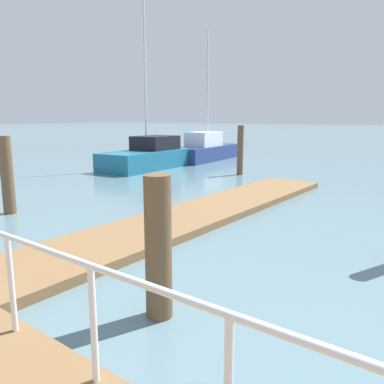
# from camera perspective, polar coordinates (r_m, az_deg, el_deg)

# --- Properties ---
(floating_dock) EXTENTS (13.04, 2.00, 0.18)m
(floating_dock) POSITION_cam_1_polar(r_m,az_deg,el_deg) (10.28, 0.73, -3.37)
(floating_dock) COLOR olive
(floating_dock) RESTS_ON ground_plane
(dock_piling_1) EXTENTS (0.36, 0.36, 1.93)m
(dock_piling_1) POSITION_cam_1_polar(r_m,az_deg,el_deg) (5.09, -5.00, -8.22)
(dock_piling_1) COLOR brown
(dock_piling_1) RESTS_ON ground_plane
(dock_piling_2) EXTENTS (0.34, 0.34, 2.16)m
(dock_piling_2) POSITION_cam_1_polar(r_m,az_deg,el_deg) (11.75, -25.72, 2.25)
(dock_piling_2) COLOR brown
(dock_piling_2) RESTS_ON ground_plane
(dock_piling_5) EXTENTS (0.29, 0.29, 2.29)m
(dock_piling_5) POSITION_cam_1_polar(r_m,az_deg,el_deg) (18.14, 7.16, 6.15)
(dock_piling_5) COLOR brown
(dock_piling_5) RESTS_ON ground_plane
(moored_boat_0) EXTENTS (5.69, 2.67, 8.53)m
(moored_boat_0) POSITION_cam_1_polar(r_m,az_deg,el_deg) (20.50, -6.44, 5.39)
(moored_boat_0) COLOR #1E6B8C
(moored_boat_0) RESTS_ON ground_plane
(moored_boat_1) EXTENTS (6.22, 2.47, 7.81)m
(moored_boat_1) POSITION_cam_1_polar(r_m,az_deg,el_deg) (24.37, 2.12, 6.36)
(moored_boat_1) COLOR navy
(moored_boat_1) RESTS_ON ground_plane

